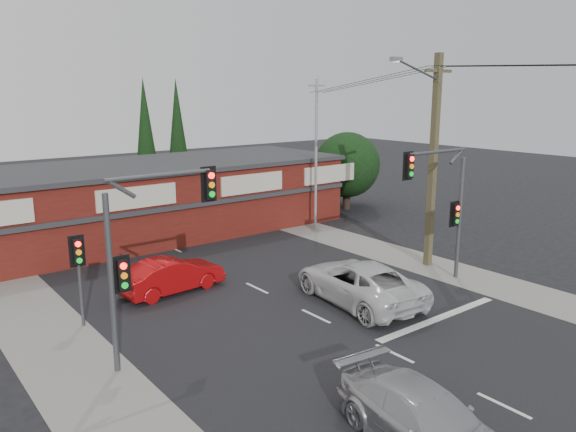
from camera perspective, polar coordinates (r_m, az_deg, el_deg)
ground at (r=20.53m, az=5.58°, el=-11.38°), size 120.00×120.00×0.00m
road_strip at (r=24.11m, az=-2.67°, el=-7.58°), size 14.00×70.00×0.01m
verge_left at (r=20.80m, az=-22.61°, el=-11.99°), size 3.00×70.00×0.02m
verge_right at (r=29.57m, az=10.92°, el=-3.94°), size 3.00×70.00×0.02m
stop_line at (r=22.05m, az=15.06°, el=-9.99°), size 6.50×0.35×0.01m
white_suv at (r=22.80m, az=7.19°, el=-6.65°), size 3.51×6.37×1.69m
silver_suv at (r=14.46m, az=13.70°, el=-19.47°), size 2.60×5.26×1.47m
red_sedan at (r=24.23m, az=-11.72°, el=-5.91°), size 4.60×1.94×1.48m
lane_dashes at (r=22.91m, az=-0.36°, el=-8.65°), size 0.12×44.43×0.01m
shop_building at (r=33.36m, az=-16.13°, el=1.43°), size 27.30×8.40×4.22m
tree_cluster at (r=40.44m, az=5.79°, el=4.86°), size 5.90×5.10×5.50m
conifer_near at (r=41.08m, az=-14.28°, el=8.28°), size 1.80×1.80×9.25m
conifer_far at (r=44.38m, az=-11.17°, el=8.73°), size 1.80×1.80×9.25m
traffic_mast_left at (r=17.42m, az=-14.46°, el=-2.42°), size 3.77×0.27×5.97m
traffic_mast_right at (r=24.99m, az=15.69°, el=2.06°), size 3.96×0.27×5.97m
pedestal_signal at (r=21.21m, az=-20.52°, el=-4.42°), size 0.55×0.27×3.38m
utility_pole at (r=27.16m, az=14.41°, el=6.04°), size 4.38×0.59×10.00m
steel_pole at (r=33.89m, az=2.87°, el=6.48°), size 1.20×0.16×9.00m
power_lines at (r=24.16m, az=25.58°, el=13.12°), size 2.01×29.00×1.22m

